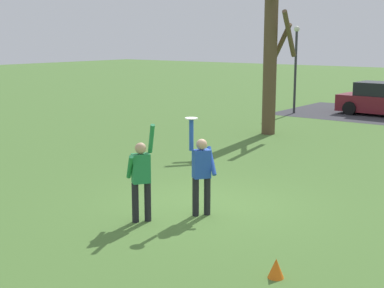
% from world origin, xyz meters
% --- Properties ---
extents(ground_plane, '(120.00, 120.00, 0.00)m').
position_xyz_m(ground_plane, '(0.00, 0.00, 0.00)').
color(ground_plane, '#4C7533').
extents(person_catcher, '(0.53, 0.58, 2.08)m').
position_xyz_m(person_catcher, '(0.28, -0.56, 0.98)').
color(person_catcher, black).
rests_on(person_catcher, ground_plane).
extents(person_defender, '(0.63, 0.66, 2.04)m').
position_xyz_m(person_defender, '(-0.45, -1.63, 0.98)').
color(person_defender, black).
rests_on(person_defender, ground_plane).
extents(frisbee_disc, '(0.26, 0.26, 0.02)m').
position_xyz_m(frisbee_disc, '(0.15, -0.75, 2.09)').
color(frisbee_disc, white).
rests_on(frisbee_disc, person_catcher).
extents(parked_car_maroon, '(4.16, 2.16, 1.59)m').
position_xyz_m(parked_car_maroon, '(-1.77, 17.04, 0.73)').
color(parked_car_maroon, maroon).
rests_on(parked_car_maroon, ground_plane).
extents(bare_tree_tall, '(1.56, 1.58, 6.58)m').
position_xyz_m(bare_tree_tall, '(-3.53, 9.13, 3.25)').
color(bare_tree_tall, brown).
rests_on(bare_tree_tall, ground_plane).
extents(lamppost_by_lot, '(0.28, 0.28, 4.26)m').
position_xyz_m(lamppost_by_lot, '(-5.50, 15.17, 2.59)').
color(lamppost_by_lot, '#2D2D33').
rests_on(lamppost_by_lot, ground_plane).
extents(field_cone_orange, '(0.26, 0.26, 0.32)m').
position_xyz_m(field_cone_orange, '(3.05, -2.36, 0.16)').
color(field_cone_orange, orange).
rests_on(field_cone_orange, ground_plane).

